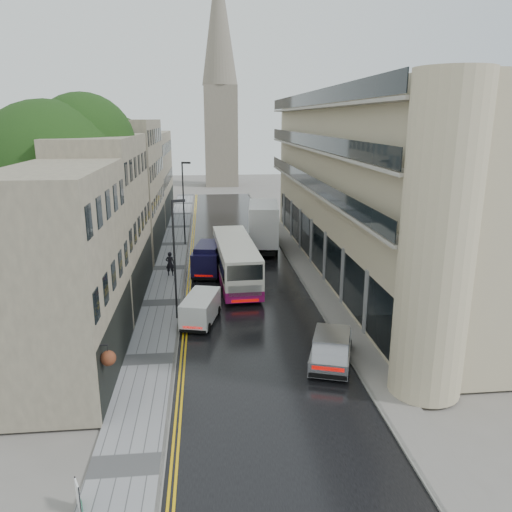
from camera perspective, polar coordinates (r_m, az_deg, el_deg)
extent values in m
plane|color=slate|center=(18.13, 4.98, -26.89)|extent=(200.00, 200.00, 0.00)
cube|color=black|center=(42.51, -1.91, -1.24)|extent=(9.00, 85.00, 0.02)
cube|color=gray|center=(42.52, -9.80, -1.39)|extent=(2.70, 85.00, 0.12)
cube|color=slate|center=(43.19, 5.25, -0.96)|extent=(1.80, 85.00, 0.12)
imported|color=black|center=(40.12, -9.80, -0.87)|extent=(0.77, 0.56, 1.94)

